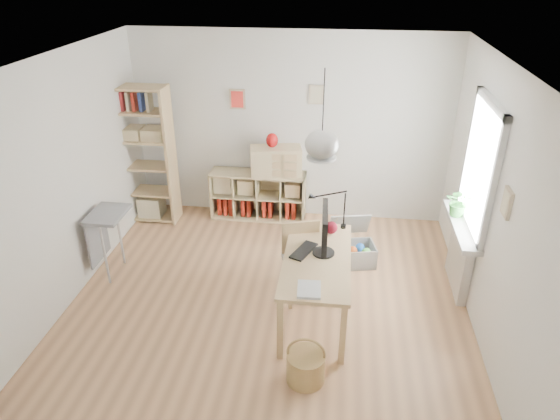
# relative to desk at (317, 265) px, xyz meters

# --- Properties ---
(ground) EXTENTS (4.50, 4.50, 0.00)m
(ground) POSITION_rel_desk_xyz_m (-0.55, 0.15, -0.66)
(ground) COLOR tan
(ground) RESTS_ON ground
(room_shell) EXTENTS (4.50, 4.50, 4.50)m
(room_shell) POSITION_rel_desk_xyz_m (-0.00, 0.00, 1.34)
(room_shell) COLOR white
(room_shell) RESTS_ON ground
(window_unit) EXTENTS (0.07, 1.16, 1.46)m
(window_unit) POSITION_rel_desk_xyz_m (1.68, 0.75, 0.89)
(window_unit) COLOR white
(window_unit) RESTS_ON ground
(radiator) EXTENTS (0.10, 0.80, 0.80)m
(radiator) POSITION_rel_desk_xyz_m (1.64, 0.75, -0.26)
(radiator) COLOR silver
(radiator) RESTS_ON ground
(windowsill) EXTENTS (0.22, 1.20, 0.06)m
(windowsill) POSITION_rel_desk_xyz_m (1.59, 0.75, 0.17)
(windowsill) COLOR silver
(windowsill) RESTS_ON radiator
(desk) EXTENTS (0.70, 1.50, 0.75)m
(desk) POSITION_rel_desk_xyz_m (0.00, 0.00, 0.00)
(desk) COLOR tan
(desk) RESTS_ON ground
(cube_shelf) EXTENTS (1.40, 0.38, 0.72)m
(cube_shelf) POSITION_rel_desk_xyz_m (-1.02, 2.23, -0.36)
(cube_shelf) COLOR tan
(cube_shelf) RESTS_ON ground
(tall_bookshelf) EXTENTS (0.80, 0.38, 2.00)m
(tall_bookshelf) POSITION_rel_desk_xyz_m (-2.59, 1.95, 0.43)
(tall_bookshelf) COLOR tan
(tall_bookshelf) RESTS_ON ground
(side_table) EXTENTS (0.40, 0.55, 0.85)m
(side_table) POSITION_rel_desk_xyz_m (-2.59, 0.50, 0.01)
(side_table) COLOR gray
(side_table) RESTS_ON ground
(chair) EXTENTS (0.54, 0.54, 0.89)m
(chair) POSITION_rel_desk_xyz_m (-0.18, 0.36, -0.15)
(chair) COLOR gray
(chair) RESTS_ON ground
(wicker_basket) EXTENTS (0.37, 0.36, 0.50)m
(wicker_basket) POSITION_rel_desk_xyz_m (-0.03, -0.96, -0.49)
(wicker_basket) COLOR #A27D49
(wicker_basket) RESTS_ON ground
(storage_chest) EXTENTS (0.65, 0.70, 0.57)m
(storage_chest) POSITION_rel_desk_xyz_m (0.41, 1.14, -0.47)
(storage_chest) COLOR #BABAB5
(storage_chest) RESTS_ON ground
(monitor) EXTENTS (0.23, 0.59, 0.51)m
(monitor) POSITION_rel_desk_xyz_m (0.06, 0.09, 0.38)
(monitor) COLOR black
(monitor) RESTS_ON desk
(keyboard) EXTENTS (0.29, 0.42, 0.02)m
(keyboard) POSITION_rel_desk_xyz_m (-0.15, 0.10, 0.10)
(keyboard) COLOR black
(keyboard) RESTS_ON desk
(task_lamp) EXTENTS (0.44, 0.16, 0.47)m
(task_lamp) POSITION_rel_desk_xyz_m (0.04, 0.61, 0.41)
(task_lamp) COLOR black
(task_lamp) RESTS_ON desk
(yarn_ball) EXTENTS (0.14, 0.14, 0.14)m
(yarn_ball) POSITION_rel_desk_xyz_m (0.12, 0.53, 0.17)
(yarn_ball) COLOR #490911
(yarn_ball) RESTS_ON desk
(paper_tray) EXTENTS (0.23, 0.29, 0.03)m
(paper_tray) POSITION_rel_desk_xyz_m (-0.04, -0.58, 0.11)
(paper_tray) COLOR silver
(paper_tray) RESTS_ON desk
(drawer_chest) EXTENTS (0.77, 0.47, 0.41)m
(drawer_chest) POSITION_rel_desk_xyz_m (-0.73, 2.19, 0.27)
(drawer_chest) COLOR tan
(drawer_chest) RESTS_ON cube_shelf
(red_vase) EXTENTS (0.17, 0.17, 0.20)m
(red_vase) POSITION_rel_desk_xyz_m (-0.79, 2.19, 0.58)
(red_vase) COLOR #9F0D0D
(red_vase) RESTS_ON drawer_chest
(potted_plant) EXTENTS (0.35, 0.32, 0.34)m
(potted_plant) POSITION_rel_desk_xyz_m (1.57, 0.94, 0.37)
(potted_plant) COLOR #286A27
(potted_plant) RESTS_ON windowsill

